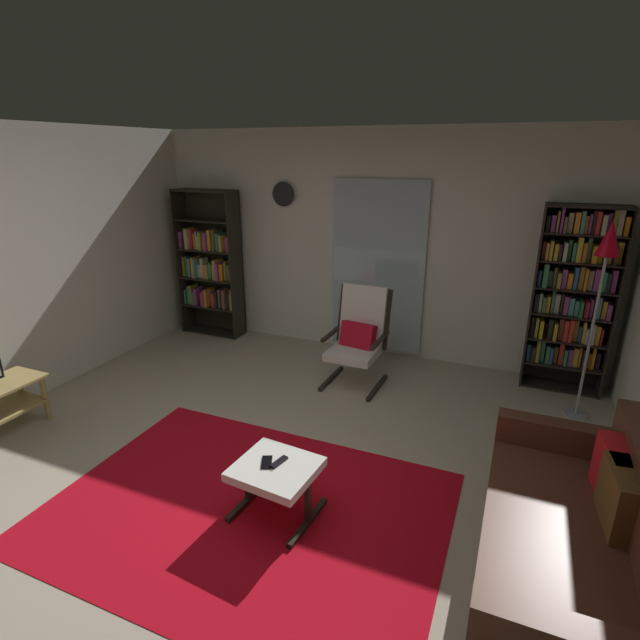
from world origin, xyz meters
The scene contains 13 objects.
ground_plane centered at (0.00, 0.00, 0.00)m, with size 7.02×7.02×0.00m, color #B9A991.
wall_back centered at (0.00, 2.90, 1.30)m, with size 5.60×0.06×2.60m, color silver.
glass_door_panel centered at (0.13, 2.83, 1.05)m, with size 1.10×0.01×2.00m, color silver.
area_rug centered at (0.13, -0.21, 0.00)m, with size 2.68×1.94×0.01m, color red.
bookshelf_near_tv centered at (-2.08, 2.66, 0.91)m, with size 0.83×0.30×1.89m.
bookshelf_near_sofa centered at (2.17, 2.68, 1.01)m, with size 0.75×0.30×1.87m.
leather_sofa centered at (2.16, -0.05, 0.30)m, with size 0.89×1.76×0.82m.
lounge_armchair centered at (0.19, 1.99, 0.53)m, with size 0.58×0.67×1.02m.
ottoman centered at (0.34, -0.15, 0.32)m, with size 0.56×0.52×0.38m.
tv_remote centered at (0.35, -0.12, 0.39)m, with size 0.04×0.14×0.02m, color black.
cell_phone centered at (0.28, -0.15, 0.39)m, with size 0.07×0.14×0.01m, color black.
floor_lamp_by_shelf centered at (2.31, 2.10, 1.47)m, with size 0.22×0.22×1.81m.
wall_clock centered at (-1.07, 2.82, 1.85)m, with size 0.29×0.03×0.29m.
Camera 1 is at (1.66, -2.53, 2.34)m, focal length 27.27 mm.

